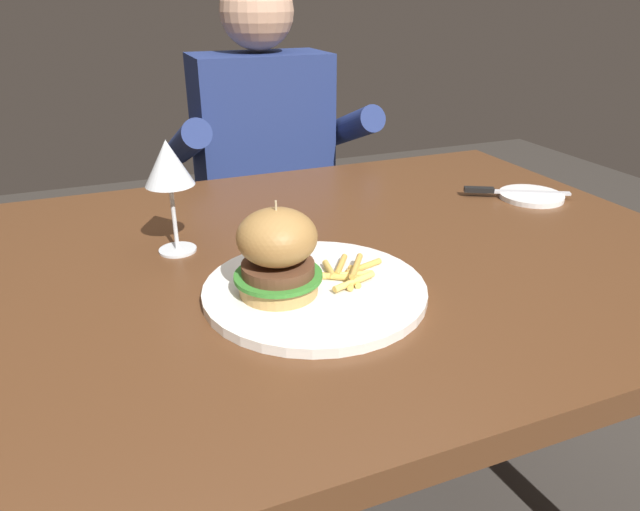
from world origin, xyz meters
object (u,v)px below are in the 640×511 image
object	(u,v)px
table_knife	(507,191)
diner_person	(265,204)
bread_plate	(531,196)
wine_glass	(168,166)
main_plate	(315,290)
burger_sandwich	(277,252)

from	to	relation	value
table_knife	diner_person	world-z (taller)	diner_person
bread_plate	wine_glass	bearing A→B (deg)	179.44
main_plate	diner_person	size ratio (longest dim) A/B	0.27
main_plate	table_knife	size ratio (longest dim) A/B	1.60
burger_sandwich	wine_glass	xyz separation A→B (m)	(-0.10, 0.22, 0.07)
wine_glass	diner_person	distance (m)	0.79
bread_plate	table_knife	bearing A→B (deg)	152.17
table_knife	diner_person	bearing A→B (deg)	118.08
main_plate	burger_sandwich	distance (m)	0.08
main_plate	wine_glass	bearing A→B (deg)	124.73
burger_sandwich	bread_plate	size ratio (longest dim) A/B	1.02
burger_sandwich	bread_plate	bearing A→B (deg)	19.15
wine_glass	diner_person	bearing A→B (deg)	62.21
burger_sandwich	bread_plate	xyz separation A→B (m)	(0.61, 0.21, -0.07)
main_plate	bread_plate	xyz separation A→B (m)	(0.56, 0.21, -0.00)
wine_glass	diner_person	size ratio (longest dim) A/B	0.16
table_knife	diner_person	size ratio (longest dim) A/B	0.17
main_plate	table_knife	distance (m)	0.57
table_knife	diner_person	distance (m)	0.73
diner_person	bread_plate	bearing A→B (deg)	-59.77
wine_glass	table_knife	distance (m)	0.68
table_knife	main_plate	bearing A→B (deg)	-155.28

